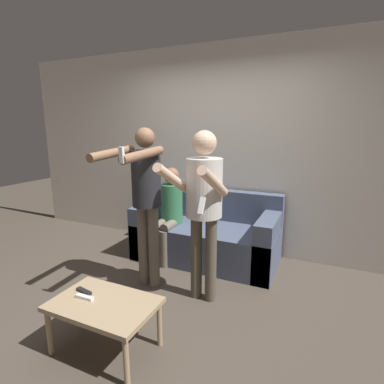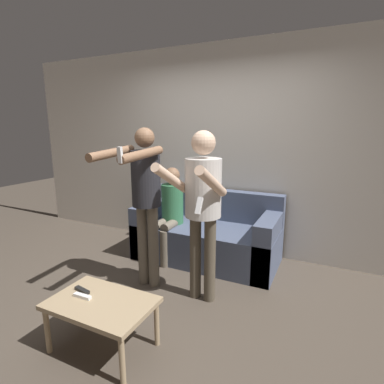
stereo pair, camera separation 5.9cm
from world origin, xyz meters
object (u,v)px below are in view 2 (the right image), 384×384
object	(u,v)px
remote_near	(82,296)
remote_far	(82,290)
couch	(207,236)
person_standing_left	(145,191)
person_seated	(170,210)
person_standing_right	(202,198)
coffee_table	(102,307)

from	to	relation	value
remote_near	remote_far	bearing A→B (deg)	136.15
couch	remote_far	size ratio (longest dim) A/B	11.43
person_standing_left	person_seated	world-z (taller)	person_standing_left
person_seated	remote_near	xyz separation A→B (m)	(0.19, -1.67, -0.22)
person_standing_right	person_standing_left	bearing A→B (deg)	-179.29
couch	remote_near	world-z (taller)	couch
person_seated	coffee_table	xyz separation A→B (m)	(0.35, -1.64, -0.28)
person_standing_right	remote_far	world-z (taller)	person_standing_right
person_standing_left	remote_near	distance (m)	1.14
person_standing_left	coffee_table	world-z (taller)	person_standing_left
couch	person_standing_left	distance (m)	1.20
person_standing_right	couch	bearing A→B (deg)	109.29
person_standing_right	person_seated	world-z (taller)	person_standing_right
couch	remote_far	world-z (taller)	couch
person_standing_right	person_seated	bearing A→B (deg)	136.88
coffee_table	person_standing_right	bearing A→B (deg)	66.91
coffee_table	remote_near	size ratio (longest dim) A/B	5.11
person_standing_left	remote_far	distance (m)	1.09
coffee_table	remote_near	distance (m)	0.17
coffee_table	remote_far	world-z (taller)	remote_far
couch	person_standing_right	size ratio (longest dim) A/B	1.08
person_seated	remote_far	world-z (taller)	person_seated
person_standing_left	person_standing_right	xyz separation A→B (m)	(0.62, 0.01, -0.01)
person_standing_left	person_standing_right	bearing A→B (deg)	0.71
person_seated	remote_far	distance (m)	1.63
person_standing_right	coffee_table	xyz separation A→B (m)	(-0.40, -0.94, -0.67)
person_standing_right	coffee_table	size ratio (longest dim) A/B	2.11
coffee_table	remote_near	world-z (taller)	remote_near
couch	person_standing_right	bearing A→B (deg)	-70.71
person_standing_left	remote_near	world-z (taller)	person_standing_left
person_standing_right	coffee_table	world-z (taller)	person_standing_right
couch	coffee_table	world-z (taller)	couch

